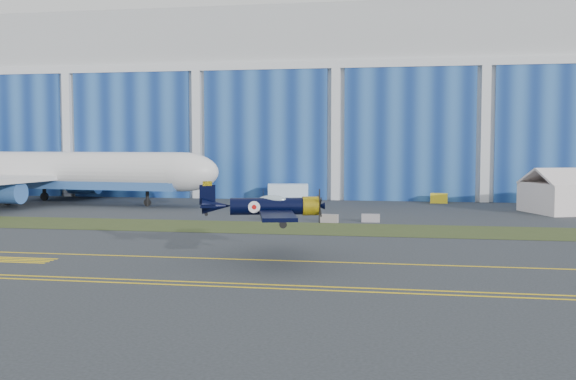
% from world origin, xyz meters
% --- Properties ---
extents(ground, '(260.00, 260.00, 0.00)m').
position_xyz_m(ground, '(0.00, 0.00, 0.00)').
color(ground, '#30353A').
rests_on(ground, ground).
extents(grass_median, '(260.00, 10.00, 0.02)m').
position_xyz_m(grass_median, '(0.00, 14.00, 0.02)').
color(grass_median, '#475128').
rests_on(grass_median, ground).
extents(hangar, '(220.00, 45.70, 30.00)m').
position_xyz_m(hangar, '(0.00, 71.79, 14.96)').
color(hangar, silver).
rests_on(hangar, ground).
extents(taxiway_centreline, '(200.00, 0.20, 0.02)m').
position_xyz_m(taxiway_centreline, '(0.00, -5.00, 0.01)').
color(taxiway_centreline, yellow).
rests_on(taxiway_centreline, ground).
extents(edge_line_near, '(80.00, 0.20, 0.02)m').
position_xyz_m(edge_line_near, '(0.00, -14.50, 0.01)').
color(edge_line_near, yellow).
rests_on(edge_line_near, ground).
extents(edge_line_far, '(80.00, 0.20, 0.02)m').
position_xyz_m(edge_line_far, '(0.00, -13.50, 0.01)').
color(edge_line_far, yellow).
rests_on(edge_line_far, ground).
extents(hold_short_ladder, '(6.00, 2.40, 0.02)m').
position_xyz_m(hold_short_ladder, '(-18.00, -8.10, 0.01)').
color(hold_short_ladder, yellow).
rests_on(hold_short_ladder, ground).
extents(warbird, '(13.07, 14.63, 3.71)m').
position_xyz_m(warbird, '(0.43, -4.58, 3.96)').
color(warbird, black).
rests_on(warbird, ground).
extents(jetliner, '(65.94, 57.78, 21.17)m').
position_xyz_m(jetliner, '(-41.25, 36.44, 10.58)').
color(jetliner, silver).
rests_on(jetliner, ground).
extents(shipping_container, '(6.30, 3.42, 2.59)m').
position_xyz_m(shipping_container, '(-6.82, 45.92, 1.29)').
color(shipping_container, '#C7E3FE').
rests_on(shipping_container, ground).
extents(tug, '(2.54, 1.73, 1.41)m').
position_xyz_m(tug, '(15.37, 46.54, 0.70)').
color(tug, yellow).
rests_on(tug, ground).
extents(barrier_a, '(2.05, 0.82, 0.90)m').
position_xyz_m(barrier_a, '(-3.84, 19.84, 0.45)').
color(barrier_a, gray).
rests_on(barrier_a, ground).
extents(barrier_b, '(2.07, 0.88, 0.90)m').
position_xyz_m(barrier_b, '(2.35, 19.54, 0.45)').
color(barrier_b, gray).
rests_on(barrier_b, ground).
extents(barrier_c, '(2.02, 0.67, 0.90)m').
position_xyz_m(barrier_c, '(6.81, 20.72, 0.45)').
color(barrier_c, '#979098').
rests_on(barrier_c, ground).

